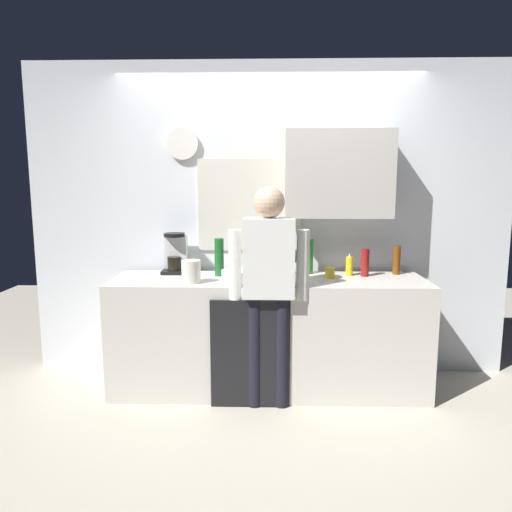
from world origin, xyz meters
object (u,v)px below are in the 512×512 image
Objects in this scene: storage_canister at (191,272)px; dish_soap at (349,266)px; bottle_green_wine at (219,257)px; bottle_clear_soda at (307,256)px; mixing_bowl at (236,275)px; bottle_red_vinegar at (365,263)px; person_at_sink at (269,279)px; bottle_amber_beer at (397,260)px; potted_plant at (289,259)px; coffee_maker at (175,255)px; cup_yellow_cup at (330,273)px.

dish_soap is at bearing 14.64° from storage_canister.
bottle_green_wine is 1.04m from dish_soap.
bottle_clear_soda is 0.65m from mixing_bowl.
storage_canister is at bearing -167.70° from bottle_red_vinegar.
bottle_amber_beer is at bearing 20.06° from person_at_sink.
dish_soap is (0.33, -0.09, -0.06)m from bottle_clear_soda.
mixing_bowl is 0.47m from potted_plant.
bottle_amber_beer is at bearing 12.41° from mixing_bowl.
potted_plant is 1.35× the size of storage_canister.
storage_canister is at bearing -122.36° from bottle_green_wine.
bottle_green_wine is at bearing -178.08° from dish_soap.
coffee_maker is at bearing 115.47° from storage_canister.
potted_plant is at bearing -175.94° from bottle_amber_beer.
potted_plant is (0.93, -0.09, -0.01)m from coffee_maker.
person_at_sink is at bearing -144.31° from cup_yellow_cup.
bottle_clear_soda is 0.27m from cup_yellow_cup.
bottle_clear_soda reaches higher than potted_plant.
potted_plant is at bearing 23.42° from storage_canister.
storage_canister is at bearing -163.25° from mixing_bowl.
bottle_green_wine reaches higher than potted_plant.
bottle_clear_soda is 1.56× the size of dish_soap.
bottle_amber_beer reaches higher than dish_soap.
bottle_green_wine is at bearing 57.64° from storage_canister.
bottle_red_vinegar is 0.60m from potted_plant.
bottle_amber_beer is at bearing 18.08° from bottle_red_vinegar.
person_at_sink is at bearing -150.97° from bottle_red_vinegar.
coffee_maker is at bearing 175.54° from bottle_red_vinegar.
bottle_clear_soda is (0.71, 0.12, -0.01)m from bottle_green_wine.
person_at_sink reaches higher than mixing_bowl.
mixing_bowl is 0.14× the size of person_at_sink.
bottle_green_wine is 1.43m from bottle_amber_beer.
storage_canister is (-1.33, -0.29, -0.03)m from bottle_red_vinegar.
bottle_red_vinegar is 1.00× the size of mixing_bowl.
bottle_green_wine is 1.76× the size of storage_canister.
bottle_green_wine is 0.26m from mixing_bowl.
bottle_red_vinegar is at bearing -2.55° from potted_plant.
potted_plant is at bearing 177.45° from bottle_red_vinegar.
potted_plant is at bearing 64.08° from person_at_sink.
cup_yellow_cup is at bearing -18.62° from potted_plant.
potted_plant is at bearing -5.69° from coffee_maker.
person_at_sink reaches higher than coffee_maker.
bottle_amber_beer is 1.28× the size of dish_soap.
cup_yellow_cup is 0.50× the size of storage_canister.
bottle_clear_soda is 3.29× the size of cup_yellow_cup.
bottle_red_vinegar is (1.53, -0.12, -0.04)m from coffee_maker.
bottle_red_vinegar is 2.59× the size of cup_yellow_cup.
storage_canister is at bearing -155.48° from bottle_clear_soda.
cup_yellow_cup is at bearing -164.30° from bottle_red_vinegar.
bottle_amber_beer is 1.31m from mixing_bowl.
potted_plant is at bearing -150.58° from bottle_clear_soda.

